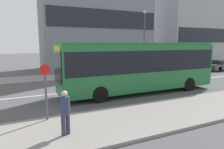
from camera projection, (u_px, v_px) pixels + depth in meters
The scene contains 11 objects.
ground_plane at pixel (102, 89), 14.79m from camera, with size 120.00×120.00×0.00m, color #4F4F51.
sidewalk_near at pixel (153, 116), 9.18m from camera, with size 44.00×3.50×0.13m.
sidewalk_far at pixel (79, 76), 20.37m from camera, with size 44.00×3.50×0.13m.
lane_centerline at pixel (102, 89), 14.79m from camera, with size 41.80×0.16×0.01m.
apartment_block_right_tower at pixel (197, 13), 33.70m from camera, with size 13.28×5.31×16.77m.
city_bus at pixel (140, 64), 13.55m from camera, with size 11.00×2.50×3.41m.
parked_car_0 at pixel (191, 67), 22.96m from camera, with size 4.61×1.77×1.29m.
parked_car_1 at pixel (222, 65), 25.06m from camera, with size 4.58×1.71×1.31m.
pedestrian_near_stop at pixel (65, 110), 6.98m from camera, with size 0.34×0.34×1.61m.
bus_stop_sign at pixel (46, 87), 8.28m from camera, with size 0.44×0.12×2.43m.
street_lamp at pixel (144, 35), 22.12m from camera, with size 0.36×0.36×6.79m.
Camera 1 is at (-5.43, -13.40, 3.36)m, focal length 32.00 mm.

